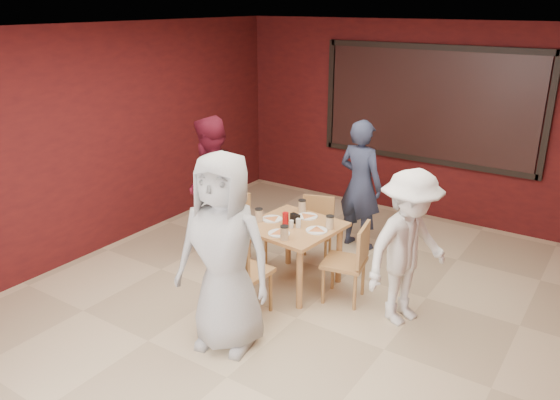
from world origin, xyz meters
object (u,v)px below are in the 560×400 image
Objects in this scene: chair_left at (243,228)px; chair_back at (317,226)px; diner_front at (224,253)px; diner_left at (210,188)px; chair_right at (351,258)px; diner_back at (360,185)px; chair_front at (239,269)px; diner_right at (408,248)px; dining_table at (294,232)px.

chair_back is at bearing 40.35° from chair_left.
chair_left is 1.71m from diner_front.
chair_left is 0.48× the size of diner_left.
chair_back is 0.90m from chair_left.
diner_back is (-0.55, 1.31, 0.34)m from chair_right.
chair_right is at bearing 49.46° from chair_front.
diner_back is at bearing 75.87° from diner_front.
chair_back is at bearing 90.65° from chair_front.
chair_back is 0.92× the size of chair_right.
diner_front reaches higher than diner_back.
chair_front is 1.19× the size of chair_back.
diner_front is at bearing -67.77° from chair_front.
diner_left reaches higher than chair_back.
diner_front reaches higher than chair_right.
diner_front is 1.18× the size of diner_right.
diner_left reaches higher than diner_back.
chair_back is 0.51× the size of diner_right.
chair_right is 2.00m from diner_left.
chair_back is (-0.10, 0.68, -0.18)m from dining_table.
diner_left is 2.58m from diner_right.
chair_back is 1.37m from diner_left.
chair_right is at bearing -39.08° from chair_back.
chair_right is (1.48, -0.06, 0.02)m from chair_left.
chair_left is at bearing 108.57° from diner_right.
chair_right is 1.53m from diner_front.
diner_back reaches higher than chair_back.
diner_left is at bearing 178.25° from chair_right.
dining_table is 1.29m from diner_left.
diner_left is at bearing -153.33° from chair_back.
diner_front is (0.09, -1.30, 0.29)m from dining_table.
diner_left is (-1.41, -1.25, 0.04)m from diner_back.
chair_back is 0.96× the size of chair_left.
diner_left is (-0.48, -0.00, 0.41)m from chair_left.
chair_left is 0.50× the size of diner_back.
diner_back is 1.06× the size of diner_right.
dining_table is 1.14× the size of chair_right.
diner_back is (0.15, 1.35, 0.20)m from dining_table.
chair_front is 1.20m from chair_left.
chair_left is at bearing 62.24° from diner_back.
diner_left is (-1.27, 0.09, 0.24)m from dining_table.
diner_right is at bearing 139.69° from diner_back.
diner_left is at bearing 109.14° from diner_right.
chair_front is at bearing 93.09° from diner_back.
dining_table is 0.89m from chair_front.
diner_left is at bearing 140.71° from chair_front.
chair_left is at bearing 173.09° from dining_table.
dining_table is at bearing 111.12° from diner_right.
diner_right is at bearing -2.68° from chair_left.
chair_back is at bearing 140.92° from chair_right.
diner_left is at bearing -179.64° from chair_left.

